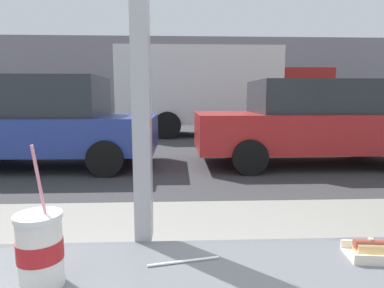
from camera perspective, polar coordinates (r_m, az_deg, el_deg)
ground_plane at (r=9.00m, az=-3.16°, el=-0.66°), size 60.00×60.00×0.00m
sidewalk_strip at (r=2.83m, az=-4.63°, el=-19.92°), size 16.00×2.80×0.11m
building_facade_far at (r=22.28m, az=-2.85°, el=11.34°), size 28.00×1.20×5.21m
soda_cup_left at (r=0.85m, az=-24.87°, el=-16.21°), size 0.10×0.10×0.33m
loose_straw at (r=0.91m, az=-1.39°, el=-19.70°), size 0.19×0.05×0.01m
parked_car_blue at (r=7.10m, az=-23.88°, el=3.50°), size 4.26×2.07×1.77m
parked_car_red at (r=7.17m, az=20.06°, el=3.59°), size 4.69×2.04×1.71m
box_truck at (r=12.04m, az=4.40°, el=9.50°), size 7.32×2.44×3.06m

